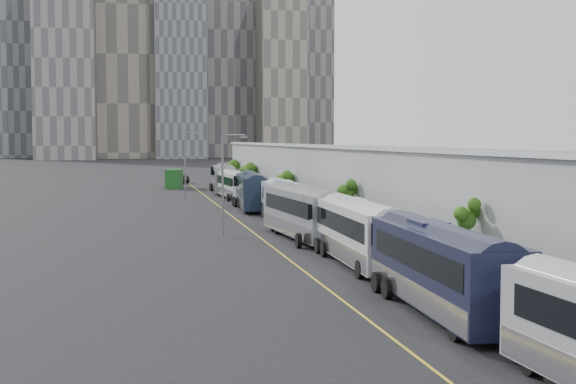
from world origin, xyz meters
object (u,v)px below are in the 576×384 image
object	(u,v)px
bus_1	(441,276)
bus_3	(303,217)
bus_5	(252,194)
street_lamp_near	(225,177)
bus_2	(359,237)
bus_6	(234,187)
street_lamp_far	(187,160)
shipping_container	(174,179)
bus_7	(224,181)
suv	(178,179)
bus_4	(287,205)

from	to	relation	value
bus_1	bus_3	bearing A→B (deg)	93.07
bus_5	street_lamp_near	size ratio (longest dim) A/B	1.71
bus_2	bus_6	world-z (taller)	bus_2
bus_3	street_lamp_far	world-z (taller)	street_lamp_far
bus_6	shipping_container	distance (m)	24.50
bus_6	shipping_container	size ratio (longest dim) A/B	2.00
street_lamp_near	shipping_container	xyz separation A→B (m)	(-0.66, 63.86, -3.26)
bus_3	bus_7	bearing A→B (deg)	85.39
bus_5	bus_1	bearing A→B (deg)	-85.26
street_lamp_near	street_lamp_far	bearing A→B (deg)	90.47
bus_1	street_lamp_far	bearing A→B (deg)	97.43
suv	bus_4	bearing A→B (deg)	-67.94
bus_7	shipping_container	xyz separation A→B (m)	(-6.50, 11.71, -0.24)
bus_2	bus_5	bearing A→B (deg)	92.07
bus_2	street_lamp_far	bearing A→B (deg)	97.99
bus_5	street_lamp_far	xyz separation A→B (m)	(-6.04, 15.91, 3.31)
bus_7	shipping_container	size ratio (longest dim) A/B	2.27
bus_7	suv	xyz separation A→B (m)	(-5.20, 23.82, -0.87)
bus_4	bus_7	size ratio (longest dim) A/B	0.93
bus_7	bus_6	bearing A→B (deg)	-85.55
bus_3	street_lamp_far	size ratio (longest dim) A/B	1.64
bus_7	bus_2	bearing A→B (deg)	-84.61
street_lamp_far	shipping_container	size ratio (longest dim) A/B	1.38
bus_5	bus_6	distance (m)	16.45
bus_5	shipping_container	xyz separation A→B (m)	(-6.37, 40.09, -0.21)
bus_3	bus_7	size ratio (longest dim) A/B	1.00
bus_5	bus_7	xyz separation A→B (m)	(0.13, 28.38, 0.04)
bus_1	bus_2	distance (m)	14.00
bus_1	street_lamp_near	distance (m)	30.52
bus_1	shipping_container	distance (m)	93.84
bus_3	bus_4	distance (m)	11.84
bus_2	bus_5	world-z (taller)	bus_5
bus_7	suv	distance (m)	24.39
bus_3	bus_5	bearing A→B (deg)	85.51
bus_4	suv	xyz separation A→B (m)	(-6.10, 66.92, -0.78)
bus_1	bus_6	bearing A→B (deg)	92.43
bus_5	street_lamp_near	distance (m)	24.63
bus_4	bus_6	distance (m)	31.18
bus_1	bus_2	world-z (taller)	bus_2
bus_5	bus_6	size ratio (longest dim) A/B	1.11
bus_1	bus_3	distance (m)	26.99
bus_4	bus_1	bearing A→B (deg)	-90.83
bus_1	suv	xyz separation A→B (m)	(-5.51, 105.69, -0.82)
bus_1	bus_7	distance (m)	81.88
bus_4	bus_5	bearing A→B (deg)	94.06
bus_3	bus_7	xyz separation A→B (m)	(0.14, 54.89, -0.00)
bus_1	suv	world-z (taller)	bus_1
shipping_container	suv	xyz separation A→B (m)	(1.30, 12.11, -0.63)
suv	shipping_container	bearing A→B (deg)	-79.30
bus_4	shipping_container	world-z (taller)	bus_4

